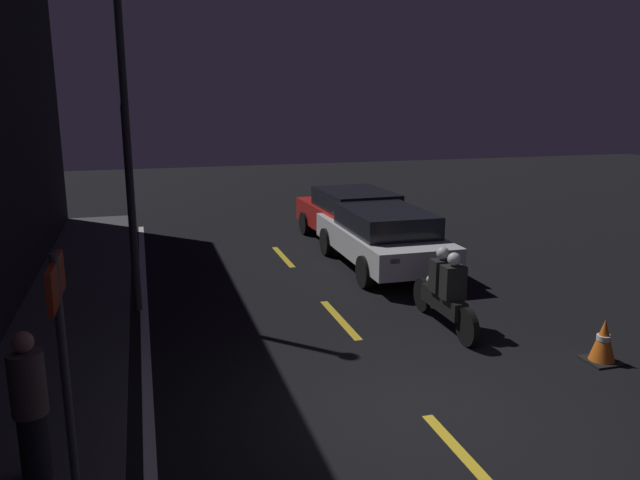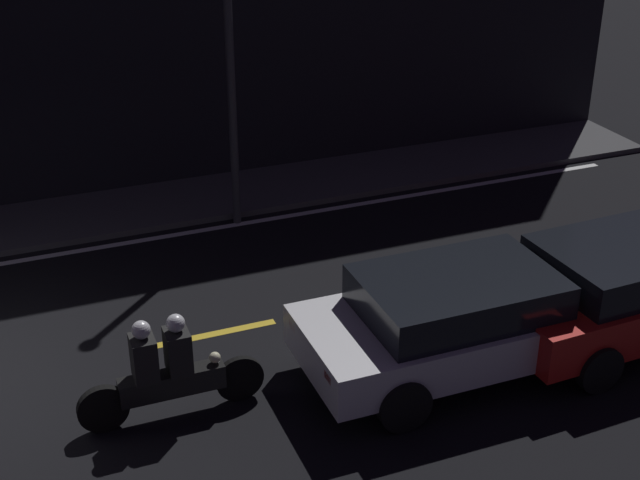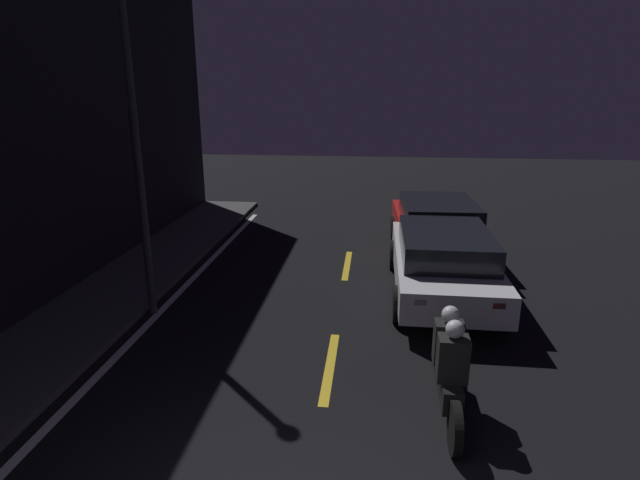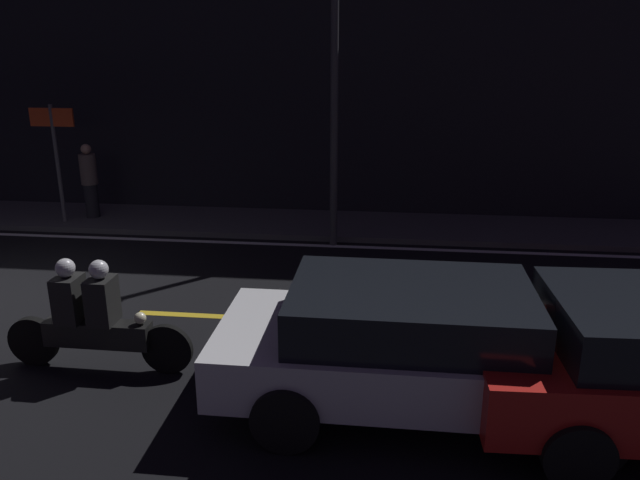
% 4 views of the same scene
% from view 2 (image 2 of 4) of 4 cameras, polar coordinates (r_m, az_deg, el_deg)
% --- Properties ---
extents(lane_dash_d, '(2.00, 0.14, 0.01)m').
position_cam_2_polar(lane_dash_d, '(12.53, -7.27, -6.07)').
color(lane_dash_d, gold).
rests_on(lane_dash_d, ground).
extents(lane_dash_e, '(2.00, 0.14, 0.01)m').
position_cam_2_polar(lane_dash_e, '(14.12, 10.61, -2.36)').
color(lane_dash_e, gold).
rests_on(lane_dash_e, ground).
extents(sedan_white, '(4.46, 1.99, 1.37)m').
position_cam_2_polar(sedan_white, '(11.58, 9.35, -4.86)').
color(sedan_white, silver).
rests_on(sedan_white, ground).
extents(taxi_red, '(4.30, 2.12, 1.42)m').
position_cam_2_polar(taxi_red, '(12.83, 19.41, -2.76)').
color(taxi_red, red).
rests_on(taxi_red, ground).
extents(motorcycle, '(2.27, 0.37, 1.37)m').
position_cam_2_polar(motorcycle, '(10.75, -9.84, -8.26)').
color(motorcycle, black).
rests_on(motorcycle, ground).
extents(street_lamp, '(0.28, 0.28, 5.76)m').
position_cam_2_polar(street_lamp, '(14.68, -5.84, 12.66)').
color(street_lamp, '#333338').
rests_on(street_lamp, ground).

